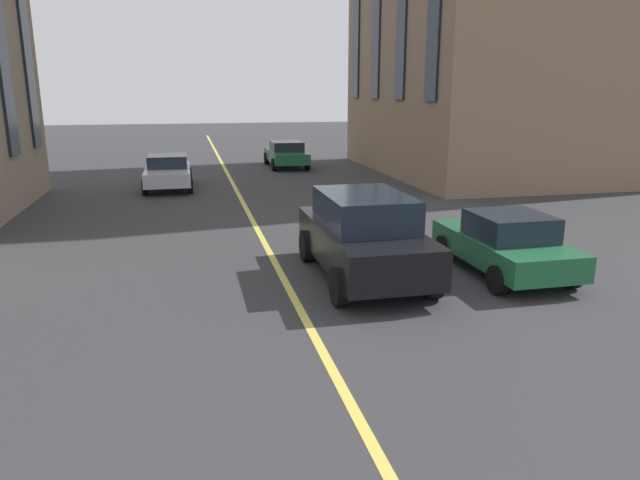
{
  "coord_description": "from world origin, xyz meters",
  "views": [
    {
      "loc": [
        5.32,
        1.93,
        4.02
      ],
      "look_at": [
        15.8,
        -0.45,
        1.26
      ],
      "focal_mm": 32.91,
      "sensor_mm": 36.0,
      "label": 1
    }
  ],
  "objects_px": {
    "car_silver_parked_b": "(168,171)",
    "car_black_mid": "(364,235)",
    "car_green_trailing": "(505,243)",
    "car_green_near": "(286,154)"
  },
  "relations": [
    {
      "from": "car_green_trailing",
      "to": "car_green_near",
      "type": "bearing_deg",
      "value": 4.75
    },
    {
      "from": "car_silver_parked_b",
      "to": "car_green_trailing",
      "type": "height_order",
      "value": "car_green_trailing"
    },
    {
      "from": "car_green_near",
      "to": "car_green_trailing",
      "type": "bearing_deg",
      "value": -175.25
    },
    {
      "from": "car_green_near",
      "to": "car_black_mid",
      "type": "distance_m",
      "value": 19.3
    },
    {
      "from": "car_green_near",
      "to": "car_silver_parked_b",
      "type": "bearing_deg",
      "value": 133.88
    },
    {
      "from": "car_green_near",
      "to": "car_silver_parked_b",
      "type": "height_order",
      "value": "same"
    },
    {
      "from": "car_black_mid",
      "to": "car_silver_parked_b",
      "type": "bearing_deg",
      "value": 18.24
    },
    {
      "from": "car_green_near",
      "to": "car_green_trailing",
      "type": "height_order",
      "value": "car_green_trailing"
    },
    {
      "from": "car_silver_parked_b",
      "to": "car_black_mid",
      "type": "relative_size",
      "value": 0.94
    },
    {
      "from": "car_silver_parked_b",
      "to": "car_green_trailing",
      "type": "xyz_separation_m",
      "value": [
        -13.86,
        -7.62,
        -0.0
      ]
    }
  ]
}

